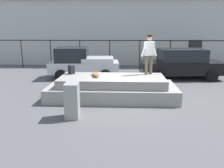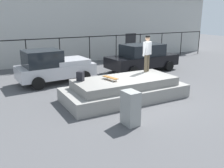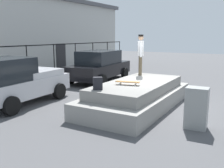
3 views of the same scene
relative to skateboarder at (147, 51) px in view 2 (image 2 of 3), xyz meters
name	(u,v)px [view 2 (image 2 of 3)]	position (x,y,z in m)	size (l,w,h in m)	color
ground_plane	(139,98)	(-1.02, -0.90, -1.89)	(60.00, 60.00, 0.00)	#4C4C4F
concrete_ledge	(125,89)	(-1.57, -0.61, -1.47)	(5.34, 2.38, 0.92)	gray
skateboarder	(147,51)	(0.00, 0.00, 0.00)	(0.76, 0.43, 1.69)	brown
skateboard	(110,78)	(-2.26, -0.54, -0.87)	(0.39, 0.85, 0.12)	brown
backpack	(80,76)	(-3.41, -0.08, -0.78)	(0.28, 0.20, 0.39)	black
car_silver_pickup_near	(53,66)	(-3.55, 3.47, -1.00)	(4.14, 2.19, 1.80)	#B7B7BC
car_black_sedan_mid	(142,57)	(2.26, 3.55, -1.01)	(4.83, 2.42, 1.73)	black
utility_box	(130,108)	(-2.79, -2.95, -1.31)	(0.44, 0.60, 1.17)	gray
fence_row	(75,46)	(-1.02, 6.96, -0.47)	(24.06, 0.06, 2.06)	black
warehouse_building	(51,24)	(-1.02, 12.75, 0.79)	(27.50, 9.40, 5.35)	#B2B2AD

